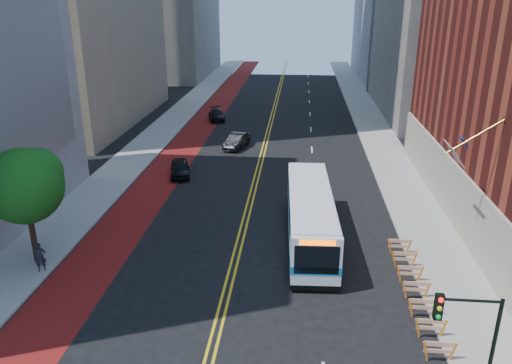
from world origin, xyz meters
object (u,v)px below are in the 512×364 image
(car_a, at_px, (180,168))
(car_b, at_px, (237,141))
(street_tree, at_px, (25,183))
(traffic_signal, at_px, (469,334))
(car_c, at_px, (217,115))
(transit_bus, at_px, (310,215))
(pedestrian, at_px, (40,257))

(car_a, distance_m, car_b, 9.54)
(street_tree, distance_m, car_a, 16.51)
(traffic_signal, relative_size, car_b, 1.18)
(car_b, distance_m, car_c, 12.29)
(car_b, bearing_deg, street_tree, -95.84)
(street_tree, distance_m, transit_bus, 16.45)
(transit_bus, distance_m, car_a, 15.52)
(street_tree, xyz_separation_m, transit_bus, (15.57, 4.22, -3.20))
(car_a, relative_size, car_b, 0.92)
(street_tree, relative_size, pedestrian, 4.05)
(car_b, bearing_deg, car_c, 122.54)
(street_tree, relative_size, traffic_signal, 1.32)
(car_b, bearing_deg, traffic_signal, -56.43)
(car_c, bearing_deg, car_a, -104.25)
(car_b, relative_size, car_c, 0.97)
(street_tree, height_order, car_a, street_tree)
(traffic_signal, relative_size, pedestrian, 3.07)
(street_tree, height_order, transit_bus, street_tree)
(transit_bus, relative_size, pedestrian, 7.27)
(street_tree, relative_size, transit_bus, 0.56)
(traffic_signal, distance_m, car_a, 29.65)
(car_a, bearing_deg, car_c, 77.10)
(traffic_signal, distance_m, pedestrian, 21.79)
(car_a, distance_m, car_c, 20.38)
(traffic_signal, bearing_deg, pedestrian, 156.90)
(car_b, bearing_deg, car_a, -99.79)
(pedestrian, bearing_deg, traffic_signal, -52.29)
(street_tree, xyz_separation_m, traffic_signal, (20.66, -9.55, -1.19))
(car_a, bearing_deg, traffic_signal, -70.67)
(car_a, relative_size, car_c, 0.90)
(car_a, bearing_deg, street_tree, -120.56)
(traffic_signal, xyz_separation_m, transit_bus, (-5.08, 13.77, -2.01))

